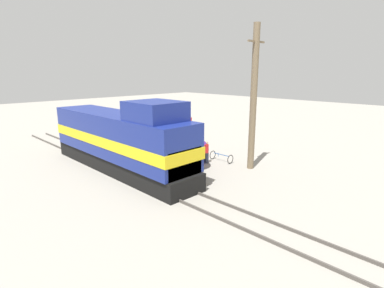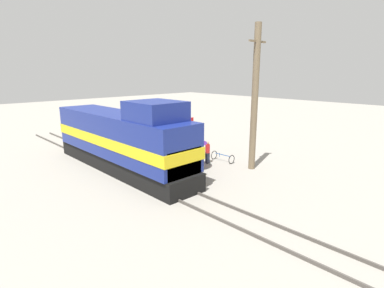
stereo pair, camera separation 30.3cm
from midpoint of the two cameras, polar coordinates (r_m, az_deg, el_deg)
The scene contains 10 objects.
ground_plane at distance 19.02m, azimuth -7.86°, elevation -7.37°, with size 120.00×120.00×0.00m, color gray.
rail_near at distance 18.60m, azimuth -9.65°, elevation -7.68°, with size 0.08×40.72×0.15m, color #4C4742.
rail_far at distance 19.40m, azimuth -6.17°, elevation -6.66°, with size 0.08×40.72×0.15m, color #4C4742.
locomotive at distance 21.11m, azimuth -13.61°, elevation 0.62°, with size 2.96×14.12×5.11m.
utility_pole at distance 21.03m, azimuth 11.23°, elevation 8.49°, with size 1.80×0.45×9.87m.
vendor_umbrella at distance 20.96m, azimuth -1.15°, elevation 1.00°, with size 2.56×2.56×2.48m.
billboard_sign at distance 24.18m, azimuth -2.35°, elevation 2.94°, with size 2.24×0.12×3.10m.
shrub_cluster at distance 21.08m, azimuth 0.08°, elevation -3.60°, with size 1.06×1.06×1.06m, color #236028.
person_bystander at distance 22.56m, azimuth 2.37°, elevation -1.40°, with size 0.34×0.34×1.71m.
bicycle at distance 23.24m, azimuth 5.22°, elevation -2.46°, with size 0.71×1.81×0.69m.
Camera 1 is at (-10.64, -14.20, 6.77)m, focal length 28.00 mm.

